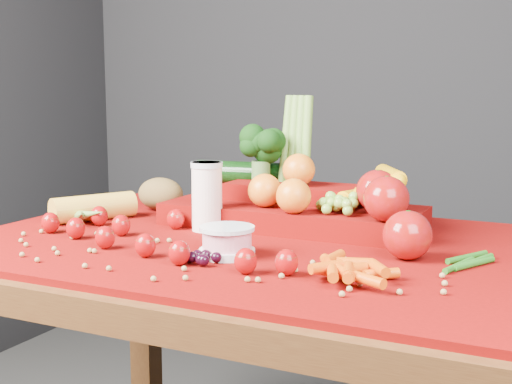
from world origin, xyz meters
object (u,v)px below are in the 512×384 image
at_px(milk_glass, 207,194).
at_px(produce_mound, 307,199).
at_px(table, 251,295).
at_px(yogurt_bowl, 227,240).

relative_size(milk_glass, produce_mound, 0.23).
relative_size(table, produce_mound, 1.86).
distance_m(yogurt_bowl, produce_mound, 0.29).
bearing_deg(yogurt_bowl, table, 98.73).
bearing_deg(milk_glass, table, -17.95).
bearing_deg(yogurt_bowl, milk_glass, 128.83).
distance_m(table, milk_glass, 0.22).
relative_size(yogurt_bowl, produce_mound, 0.16).
bearing_deg(milk_glass, produce_mound, 34.45).
height_order(table, produce_mound, produce_mound).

